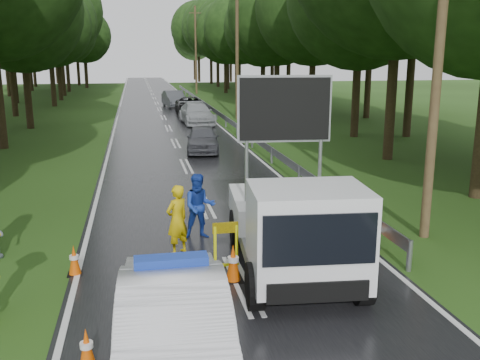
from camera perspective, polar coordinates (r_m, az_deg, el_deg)
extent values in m
plane|color=#244112|center=(11.14, 0.18, -11.09)|extent=(160.00, 160.00, 0.00)
cube|color=black|center=(40.27, -8.18, 6.61)|extent=(7.00, 140.00, 0.02)
cylinder|color=gray|center=(12.22, 17.62, -7.72)|extent=(0.12, 0.12, 0.70)
cube|color=gray|center=(40.56, -2.93, 7.54)|extent=(0.05, 60.00, 0.30)
cylinder|color=#4C3823|center=(13.95, 20.59, 14.12)|extent=(0.24, 0.24, 10.00)
cylinder|color=#4C3823|center=(38.63, -0.31, 13.88)|extent=(0.24, 0.24, 10.00)
cylinder|color=#4C3823|center=(64.36, -4.74, 13.60)|extent=(0.24, 0.24, 10.00)
cube|color=#4C3823|center=(64.52, -4.81, 17.34)|extent=(1.40, 0.08, 0.08)
imported|color=silver|center=(8.55, -7.19, -13.67)|extent=(1.73, 4.55, 1.48)
cube|color=#1938A5|center=(8.21, -7.35, -8.60)|extent=(1.12, 0.35, 0.15)
cube|color=gray|center=(12.05, 5.08, -6.22)|extent=(2.51, 4.64, 0.27)
cube|color=white|center=(12.92, 4.22, -2.88)|extent=(2.45, 2.74, 0.59)
cube|color=white|center=(10.04, 7.25, -5.83)|extent=(2.27, 1.88, 1.81)
cube|color=black|center=(9.17, 8.53, -6.33)|extent=(1.97, 0.21, 0.90)
cube|color=black|center=(12.05, 4.78, 7.56)|extent=(2.03, 0.30, 1.38)
cylinder|color=black|center=(10.00, 1.62, -11.26)|extent=(0.38, 0.92, 0.89)
cylinder|color=black|center=(10.44, 12.88, -10.51)|extent=(0.38, 0.92, 0.89)
cylinder|color=black|center=(13.15, -0.34, -5.12)|extent=(0.38, 0.92, 0.89)
cylinder|color=black|center=(13.49, 8.27, -4.78)|extent=(0.38, 0.92, 0.89)
cube|color=#E1E80C|center=(11.79, -2.68, -7.18)|extent=(0.06, 0.06, 0.96)
cube|color=#E1E80C|center=(11.87, -0.37, -7.01)|extent=(0.06, 0.06, 0.96)
cube|color=#E1E80C|center=(12.23, 6.31, -6.48)|extent=(0.06, 0.06, 0.96)
cube|color=#E1E80C|center=(12.38, 8.44, -6.29)|extent=(0.06, 0.06, 0.96)
cube|color=#F2CC00|center=(11.89, 3.05, -4.79)|extent=(2.50, 0.10, 0.24)
imported|color=gold|center=(12.56, -6.72, -4.25)|extent=(0.73, 0.68, 1.67)
imported|color=#1838A2|center=(13.57, -4.35, -2.83)|extent=(0.83, 0.65, 1.68)
imported|color=#45464D|center=(25.78, -4.00, 4.41)|extent=(1.93, 3.88, 1.27)
imported|color=#9EA2A5|center=(36.32, -4.67, 7.08)|extent=(2.25, 4.93, 1.40)
imported|color=black|center=(42.28, -5.33, 7.89)|extent=(2.36, 4.84, 1.32)
imported|color=#3E4145|center=(48.16, -7.05, 8.58)|extent=(2.05, 4.55, 1.45)
cone|color=#DF5107|center=(8.61, -16.04, -16.88)|extent=(0.26, 0.26, 0.66)
cube|color=black|center=(11.29, -0.73, -10.66)|extent=(0.38, 0.38, 0.03)
cone|color=#DF5107|center=(11.14, -0.74, -8.78)|extent=(0.32, 0.32, 0.79)
cube|color=black|center=(14.26, 1.74, -5.46)|extent=(0.38, 0.38, 0.03)
cone|color=#DF5107|center=(14.14, 1.75, -3.92)|extent=(0.32, 0.32, 0.79)
cube|color=black|center=(12.12, -17.16, -9.57)|extent=(0.32, 0.32, 0.03)
cone|color=#DF5107|center=(12.00, -17.27, -8.12)|extent=(0.26, 0.26, 0.65)
cube|color=black|center=(13.50, 13.75, -6.96)|extent=(0.36, 0.36, 0.03)
cone|color=#DF5107|center=(13.37, 13.84, -5.44)|extent=(0.30, 0.30, 0.75)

